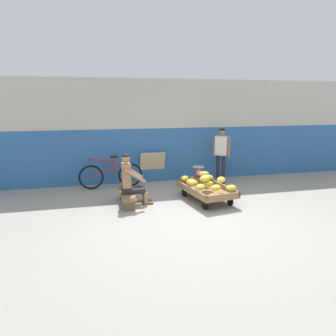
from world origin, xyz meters
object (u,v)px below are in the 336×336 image
banana_cart (206,191)px  plastic_crate (198,183)px  shopping_bag (202,187)px  sign_board (152,167)px  customer_adult (221,150)px  low_bench (127,196)px  vendor_seated (130,180)px  weighing_scale (198,172)px  bicycle_near_left (111,175)px

banana_cart → plastic_crate: size_ratio=4.34×
plastic_crate → shopping_bag: size_ratio=1.50×
plastic_crate → shopping_bag: (0.01, -0.32, -0.03)m
sign_board → banana_cart: bearing=-65.8°
customer_adult → shopping_bag: size_ratio=6.38×
low_bench → plastic_crate: size_ratio=3.07×
vendor_seated → weighing_scale: size_ratio=3.80×
banana_cart → bicycle_near_left: 2.62m
bicycle_near_left → sign_board: sign_board is taller
banana_cart → plastic_crate: bearing=81.9°
low_bench → plastic_crate: 2.11m
bicycle_near_left → shopping_bag: bearing=-22.8°
bicycle_near_left → plastic_crate: bearing=-15.5°
banana_cart → customer_adult: 1.79m
weighing_scale → shopping_bag: size_ratio=1.25×
sign_board → shopping_bag: sign_board is taller
low_bench → weighing_scale: size_ratio=3.69×
bicycle_near_left → vendor_seated: bearing=-76.2°
plastic_crate → customer_adult: customer_adult is taller
weighing_scale → customer_adult: size_ratio=0.20×
banana_cart → plastic_crate: banana_cart is taller
banana_cart → shopping_bag: banana_cart is taller
plastic_crate → shopping_bag: bearing=-89.1°
shopping_bag → vendor_seated: bearing=-164.5°
banana_cart → shopping_bag: 0.69m
banana_cart → bicycle_near_left: bicycle_near_left is taller
vendor_seated → weighing_scale: vendor_seated is taller
weighing_scale → customer_adult: 1.00m
plastic_crate → weighing_scale: weighing_scale is taller
low_bench → customer_adult: size_ratio=0.72×
banana_cart → weighing_scale: 1.02m
vendor_seated → plastic_crate: vendor_seated is taller
weighing_scale → sign_board: 1.43m
sign_board → bicycle_near_left: bearing=-162.2°
sign_board → weighing_scale: bearing=-44.0°
vendor_seated → banana_cart: bearing=-5.1°
banana_cart → shopping_bag: size_ratio=6.51×
plastic_crate → sign_board: 1.45m
vendor_seated → bicycle_near_left: bearing=103.8°
weighing_scale → shopping_bag: 0.46m
vendor_seated → plastic_crate: 2.08m
sign_board → shopping_bag: bearing=-51.7°
weighing_scale → bicycle_near_left: bicycle_near_left is taller
vendor_seated → sign_board: 2.01m
vendor_seated → shopping_bag: size_ratio=4.75×
bicycle_near_left → customer_adult: size_ratio=1.09×
sign_board → shopping_bag: (1.03, -1.31, -0.31)m
plastic_crate → sign_board: sign_board is taller
vendor_seated → bicycle_near_left: vendor_seated is taller
customer_adult → plastic_crate: bearing=-154.1°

